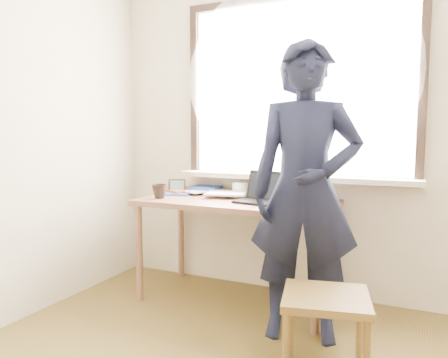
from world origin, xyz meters
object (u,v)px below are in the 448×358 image
at_px(desk, 237,210).
at_px(person, 305,192).
at_px(laptop, 262,195).
at_px(mug_white, 241,189).
at_px(work_chair, 326,308).
at_px(mug_dark, 159,191).

xyz_separation_m(desk, person, (0.61, -0.36, 0.22)).
height_order(desk, person, person).
distance_m(desk, laptop, 0.25).
distance_m(mug_white, person, 0.89).
bearing_deg(work_chair, laptop, 129.88).
distance_m(mug_white, work_chair, 1.41).
distance_m(mug_dark, person, 1.19).
bearing_deg(work_chair, mug_dark, 157.02).
bearing_deg(mug_dark, mug_white, 39.23).
height_order(laptop, work_chair, laptop).
bearing_deg(person, laptop, 127.40).
bearing_deg(work_chair, desk, 137.02).
height_order(desk, work_chair, desk).
relative_size(desk, mug_dark, 12.56).
bearing_deg(laptop, person, -39.63).
bearing_deg(mug_white, person, -41.10).
distance_m(desk, work_chair, 1.18).
bearing_deg(mug_white, work_chair, -48.14).
distance_m(mug_dark, work_chair, 1.58).
bearing_deg(work_chair, person, 118.41).
bearing_deg(laptop, work_chair, -50.12).
relative_size(work_chair, person, 0.28).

